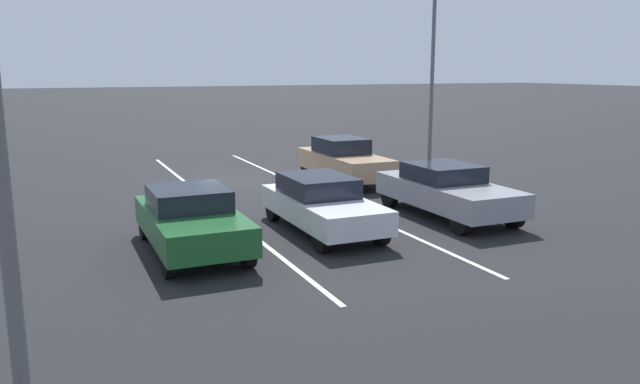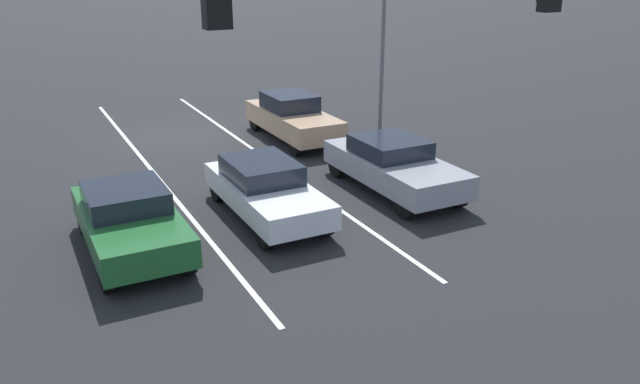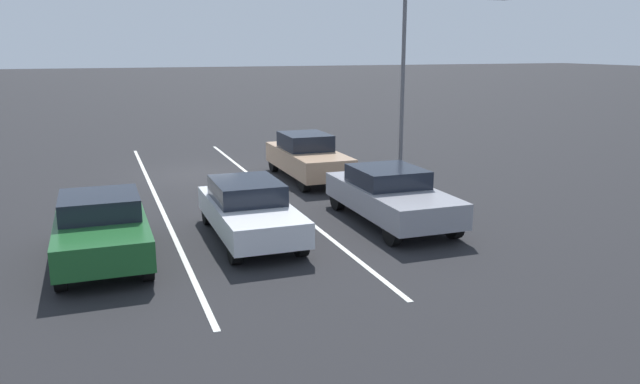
# 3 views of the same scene
# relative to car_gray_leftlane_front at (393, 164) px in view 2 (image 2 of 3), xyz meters

# --- Properties ---
(ground_plane) EXTENTS (240.00, 240.00, 0.00)m
(ground_plane) POSITION_rel_car_gray_leftlane_front_xyz_m (3.71, -8.06, -0.74)
(ground_plane) COLOR black
(lane_stripe_left_divider) EXTENTS (0.12, 18.91, 0.01)m
(lane_stripe_left_divider) POSITION_rel_car_gray_leftlane_front_xyz_m (1.97, -4.61, -0.73)
(lane_stripe_left_divider) COLOR silver
(lane_stripe_left_divider) RESTS_ON ground_plane
(lane_stripe_center_divider) EXTENTS (0.12, 18.91, 0.01)m
(lane_stripe_center_divider) POSITION_rel_car_gray_leftlane_front_xyz_m (5.45, -4.61, -0.73)
(lane_stripe_center_divider) COLOR silver
(lane_stripe_center_divider) RESTS_ON ground_plane
(car_gray_leftlane_front) EXTENTS (1.88, 4.60, 1.41)m
(car_gray_leftlane_front) POSITION_rel_car_gray_leftlane_front_xyz_m (0.00, 0.00, 0.00)
(car_gray_leftlane_front) COLOR gray
(car_gray_leftlane_front) RESTS_ON ground_plane
(car_darkgreen_rightlane_front) EXTENTS (1.84, 4.19, 1.40)m
(car_darkgreen_rightlane_front) POSITION_rel_car_gray_leftlane_front_xyz_m (7.08, 0.54, -0.01)
(car_darkgreen_rightlane_front) COLOR #1E5928
(car_darkgreen_rightlane_front) RESTS_ON ground_plane
(car_silver_midlane_front) EXTENTS (1.72, 4.33, 1.36)m
(car_silver_midlane_front) POSITION_rel_car_gray_leftlane_front_xyz_m (3.76, 0.09, -0.03)
(car_silver_midlane_front) COLOR silver
(car_silver_midlane_front) RESTS_ON ground_plane
(car_tan_leftlane_second) EXTENTS (1.70, 4.65, 1.56)m
(car_tan_leftlane_second) POSITION_rel_car_gray_leftlane_front_xyz_m (0.27, -5.86, 0.05)
(car_tan_leftlane_second) COLOR tan
(car_tan_leftlane_second) RESTS_ON ground_plane
(traffic_signal_gantry) EXTENTS (12.58, 0.37, 6.66)m
(traffic_signal_gantry) POSITION_rel_car_gray_leftlane_front_xyz_m (6.46, 5.84, 4.20)
(traffic_signal_gantry) COLOR slate
(traffic_signal_gantry) RESTS_ON ground_plane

